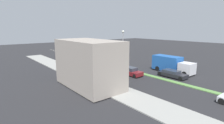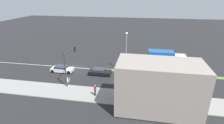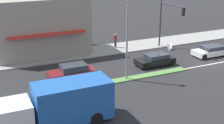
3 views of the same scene
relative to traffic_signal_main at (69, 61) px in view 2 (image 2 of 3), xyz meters
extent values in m
plane|color=#232326|center=(-6.12, 16.06, -3.90)|extent=(160.00, 160.00, 0.00)
cube|color=gray|center=(2.88, 16.56, -3.84)|extent=(4.00, 73.00, 0.12)
cube|color=#568442|center=(-6.12, 25.06, -3.85)|extent=(0.90, 46.00, 0.10)
cube|color=beige|center=(-6.12, -1.94, -3.90)|extent=(0.16, 60.00, 0.01)
cube|color=gray|center=(4.69, 13.48, -0.66)|extent=(5.18, 10.03, 6.25)
cube|color=red|center=(1.75, 13.48, -0.98)|extent=(0.70, 8.03, 0.20)
cylinder|color=#333338|center=(1.43, 0.01, -0.98)|extent=(0.18, 0.18, 5.60)
cylinder|color=#333338|center=(-0.82, 0.01, 1.52)|extent=(4.50, 0.12, 0.12)
cube|color=black|center=(-2.77, 0.01, 1.07)|extent=(0.28, 0.24, 0.84)
sphere|color=red|center=(-2.77, -0.12, 1.34)|extent=(0.18, 0.18, 0.18)
sphere|color=gold|center=(-2.77, -0.12, 1.07)|extent=(0.18, 0.18, 0.18)
sphere|color=green|center=(-2.77, -0.12, 0.80)|extent=(0.18, 0.18, 0.18)
cylinder|color=gray|center=(-6.12, 8.42, -0.30)|extent=(0.16, 0.16, 7.00)
sphere|color=silver|center=(-6.12, 8.42, 3.35)|extent=(0.44, 0.44, 0.44)
cylinder|color=#282D42|center=(3.19, 5.07, -3.36)|extent=(0.26, 0.26, 0.85)
cylinder|color=maroon|center=(3.19, 5.07, -2.62)|extent=(0.34, 0.34, 0.62)
sphere|color=tan|center=(3.19, 5.07, -2.20)|extent=(0.22, 0.22, 0.22)
cube|color=silver|center=(-0.15, -0.60, -3.47)|extent=(0.45, 0.21, 0.84)
cube|color=silver|center=(-0.15, -0.28, -3.47)|extent=(0.45, 0.21, 0.84)
cube|color=silver|center=(-11.12, 18.93, -2.68)|extent=(2.28, 2.20, 1.90)
cube|color=#1E519E|center=(-11.12, 15.08, -2.33)|extent=(2.40, 5.10, 2.60)
cylinder|color=black|center=(-12.20, 19.13, -3.45)|extent=(0.28, 0.90, 0.90)
cylinder|color=black|center=(-10.04, 19.13, -3.45)|extent=(0.28, 0.90, 0.90)
cylinder|color=black|center=(-12.20, 13.83, -3.45)|extent=(0.28, 0.90, 0.90)
cylinder|color=black|center=(-10.04, 13.83, -3.45)|extent=(0.28, 0.90, 0.90)
cube|color=maroon|center=(-3.92, 12.85, -3.39)|extent=(1.80, 4.21, 0.65)
cube|color=#2D333D|center=(-3.92, 12.64, -2.79)|extent=(1.53, 2.32, 0.54)
cylinder|color=black|center=(-4.73, 14.52, -3.56)|extent=(0.22, 0.67, 0.67)
cylinder|color=black|center=(-3.12, 14.52, -3.56)|extent=(0.22, 0.67, 0.67)
cylinder|color=black|center=(-4.73, 11.19, -3.56)|extent=(0.22, 0.67, 0.67)
cylinder|color=black|center=(-3.12, 11.19, -3.56)|extent=(0.22, 0.67, 0.67)
cube|color=black|center=(-3.92, 4.02, -3.44)|extent=(1.79, 3.96, 0.58)
cube|color=#2D333D|center=(-3.92, 3.83, -2.94)|extent=(1.52, 2.18, 0.43)
cylinder|color=black|center=(-4.72, 5.59, -3.58)|extent=(0.22, 0.64, 0.64)
cylinder|color=black|center=(-3.13, 5.59, -3.58)|extent=(0.22, 0.64, 0.64)
cylinder|color=black|center=(-4.72, 2.46, -3.58)|extent=(0.22, 0.64, 0.64)
cylinder|color=black|center=(-3.13, 2.46, -3.58)|extent=(0.22, 0.64, 0.64)
cube|color=black|center=(-8.32, 18.06, -3.43)|extent=(1.86, 4.59, 0.57)
cube|color=#2D333D|center=(-8.32, 17.83, -2.94)|extent=(1.58, 2.52, 0.41)
cylinder|color=black|center=(-9.16, 19.93, -3.57)|extent=(0.22, 0.65, 0.65)
cylinder|color=black|center=(-7.49, 19.93, -3.57)|extent=(0.22, 0.65, 0.65)
cylinder|color=black|center=(-9.16, 16.19, -3.57)|extent=(0.22, 0.65, 0.65)
cylinder|color=black|center=(-7.49, 16.19, -3.57)|extent=(0.22, 0.65, 0.65)
cube|color=silver|center=(-3.92, -3.25, -3.44)|extent=(1.84, 4.03, 0.57)
cube|color=#2D333D|center=(-3.92, -3.45, -2.95)|extent=(1.57, 2.22, 0.40)
cylinder|color=black|center=(-4.75, -1.66, -3.57)|extent=(0.22, 0.65, 0.65)
cylinder|color=black|center=(-3.10, -1.66, -3.57)|extent=(0.22, 0.65, 0.65)
cylinder|color=black|center=(-4.75, -4.84, -3.57)|extent=(0.22, 0.65, 0.65)
cylinder|color=black|center=(-3.10, -4.84, -3.57)|extent=(0.22, 0.65, 0.65)
camera|label=1|loc=(16.68, 33.21, 4.02)|focal=28.00mm
camera|label=2|loc=(23.93, 11.24, 9.81)|focal=28.00mm
camera|label=3|loc=(-29.23, 20.59, 6.97)|focal=50.00mm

